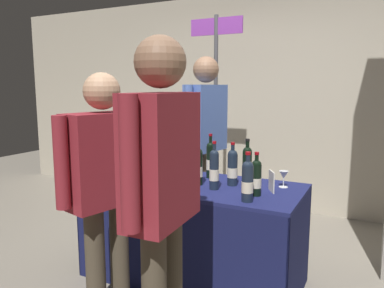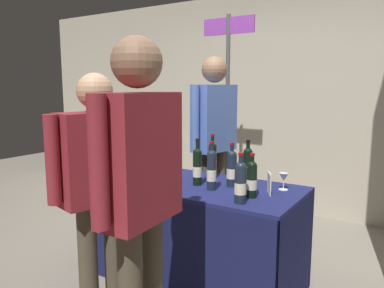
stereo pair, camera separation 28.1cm
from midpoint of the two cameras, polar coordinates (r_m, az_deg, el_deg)
name	(u,v)px [view 2 (the right image)]	position (r m, az deg, el deg)	size (l,w,h in m)	color
ground_plane	(192,278)	(3.16, 2.71, -19.68)	(12.00, 12.00, 0.00)	gray
back_partition	(284,103)	(4.70, 15.57, 6.08)	(7.93, 0.12, 2.63)	#B2A893
tasting_table	(192,213)	(2.94, 2.78, -10.44)	(1.65, 0.75, 0.78)	#191E51
featured_wine_bottle	(248,165)	(2.86, 11.28, -3.22)	(0.07, 0.07, 0.34)	black
display_bottle_0	(136,159)	(3.09, -5.99, -2.32)	(0.07, 0.07, 0.32)	#192333
display_bottle_1	(232,168)	(2.77, 8.97, -3.64)	(0.08, 0.08, 0.32)	#192333
display_bottle_2	(169,155)	(3.28, -1.11, -1.69)	(0.07, 0.07, 0.32)	#38230F
display_bottle_3	(212,160)	(3.00, 5.82, -2.43)	(0.07, 0.07, 0.36)	black
display_bottle_4	(197,166)	(2.78, 3.72, -3.40)	(0.07, 0.07, 0.35)	black
display_bottle_5	(212,169)	(2.66, 6.03, -3.91)	(0.07, 0.07, 0.35)	#192333
display_bottle_6	(252,179)	(2.53, 12.27, -5.22)	(0.07, 0.07, 0.30)	black
display_bottle_7	(153,166)	(2.82, -3.14, -3.35)	(0.08, 0.08, 0.32)	#38230F
display_bottle_8	(240,182)	(2.39, 10.76, -5.71)	(0.08, 0.08, 0.32)	#192333
wine_glass_near_vendor	(139,159)	(3.34, -5.69, -2.32)	(0.07, 0.07, 0.13)	silver
wine_glass_mid	(284,178)	(2.78, 16.63, -4.97)	(0.07, 0.07, 0.12)	silver
wine_glass_near_taster	(148,160)	(3.25, -4.24, -2.52)	(0.08, 0.08, 0.13)	silver
flower_vase	(119,165)	(2.99, -8.45, -3.17)	(0.09, 0.09, 0.41)	silver
brochure_stand	(269,183)	(2.65, 14.69, -5.85)	(0.13, 0.01, 0.15)	silver
vendor_presenter	(214,130)	(3.60, 5.61, 2.06)	(0.29, 0.61, 1.78)	#4C4233
taster_foreground_right	(139,183)	(1.79, -3.54, -5.97)	(0.24, 0.61, 1.73)	#4C4233
taster_foreground_left	(98,176)	(2.36, -10.82, -4.85)	(0.32, 0.62, 1.59)	#4C4233
booth_signpost	(227,98)	(4.02, 7.44, 7.01)	(0.58, 0.04, 2.24)	#47474C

